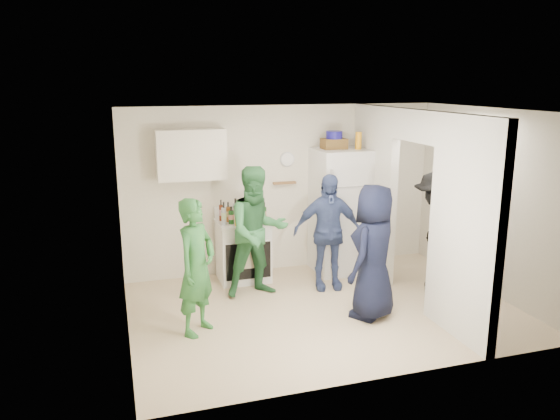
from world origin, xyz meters
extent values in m
plane|color=#C6B58C|center=(0.00, 0.00, 0.00)|extent=(4.80, 4.80, 0.00)
plane|color=silver|center=(0.00, 1.70, 1.25)|extent=(4.80, 0.00, 4.80)
plane|color=silver|center=(0.00, -1.70, 1.25)|extent=(4.80, 0.00, 4.80)
plane|color=silver|center=(-2.40, 0.00, 1.25)|extent=(0.00, 3.40, 3.40)
plane|color=silver|center=(2.40, 0.00, 1.25)|extent=(0.00, 3.40, 3.40)
plane|color=white|center=(0.00, 0.00, 2.50)|extent=(4.80, 4.80, 0.00)
cube|color=silver|center=(1.20, 1.10, 1.25)|extent=(0.12, 1.20, 2.50)
cube|color=silver|center=(1.20, -1.10, 1.25)|extent=(0.12, 1.20, 2.50)
cube|color=silver|center=(1.20, 0.00, 2.30)|extent=(0.12, 1.00, 0.40)
cube|color=white|center=(-0.72, 1.37, 0.44)|extent=(0.74, 0.62, 0.88)
cube|color=silver|center=(-1.40, 1.52, 1.85)|extent=(0.95, 0.34, 0.70)
cube|color=silver|center=(0.78, 1.34, 0.93)|extent=(0.77, 0.75, 1.87)
cube|color=brown|center=(0.68, 1.39, 1.94)|extent=(0.35, 0.25, 0.15)
cylinder|color=navy|center=(0.68, 1.39, 2.07)|extent=(0.24, 0.24, 0.11)
cylinder|color=#FFA915|center=(1.00, 1.24, 1.99)|extent=(0.09, 0.09, 0.25)
cylinder|color=white|center=(0.05, 1.68, 1.70)|extent=(0.22, 0.02, 0.22)
cube|color=olive|center=(0.00, 1.65, 1.35)|extent=(0.35, 0.08, 0.03)
cube|color=black|center=(2.38, 0.20, 1.65)|extent=(0.03, 0.70, 0.80)
cube|color=white|center=(2.36, 0.20, 1.65)|extent=(0.04, 0.76, 0.86)
cube|color=white|center=(2.34, 0.20, 2.00)|extent=(0.04, 0.82, 0.18)
cylinder|color=gold|center=(-0.84, 1.15, 1.01)|extent=(0.09, 0.09, 0.25)
cylinder|color=red|center=(-0.50, 1.17, 0.94)|extent=(0.09, 0.09, 0.12)
imported|color=#367D32|center=(-1.62, -0.14, 0.79)|extent=(0.67, 0.68, 1.59)
imported|color=#347843|center=(-0.66, 0.76, 0.88)|extent=(0.91, 0.74, 1.76)
imported|color=#3A5080|center=(0.33, 0.72, 0.81)|extent=(1.00, 0.53, 1.62)
imported|color=black|center=(0.50, -0.34, 0.83)|extent=(0.97, 0.91, 1.66)
imported|color=black|center=(1.71, 0.23, 0.83)|extent=(1.08, 1.24, 1.66)
cylinder|color=maroon|center=(-1.01, 1.48, 1.04)|extent=(0.06, 0.06, 0.31)
cylinder|color=#1B5122|center=(-0.90, 1.27, 1.01)|extent=(0.08, 0.08, 0.25)
cylinder|color=silver|center=(-0.78, 1.54, 1.04)|extent=(0.08, 0.08, 0.30)
cylinder|color=brown|center=(-0.71, 1.30, 1.01)|extent=(0.06, 0.06, 0.26)
cylinder|color=#98A1A9|center=(-0.62, 1.54, 1.01)|extent=(0.06, 0.06, 0.26)
cylinder|color=#133413|center=(-0.52, 1.38, 1.03)|extent=(0.08, 0.08, 0.30)
cylinder|color=olive|center=(-0.46, 1.52, 1.01)|extent=(0.07, 0.07, 0.25)
cylinder|color=#B0B7BD|center=(-1.02, 1.24, 1.05)|extent=(0.07, 0.07, 0.33)
cylinder|color=#55310E|center=(-0.67, 1.48, 1.02)|extent=(0.07, 0.07, 0.27)
cylinder|color=#1A4C1A|center=(-0.43, 1.26, 1.02)|extent=(0.06, 0.06, 0.28)
cylinder|color=brown|center=(-0.92, 1.40, 1.03)|extent=(0.06, 0.06, 0.29)
cylinder|color=gray|center=(-0.59, 1.21, 1.04)|extent=(0.08, 0.08, 0.31)
camera|label=1|loc=(-2.45, -6.01, 2.86)|focal=35.00mm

